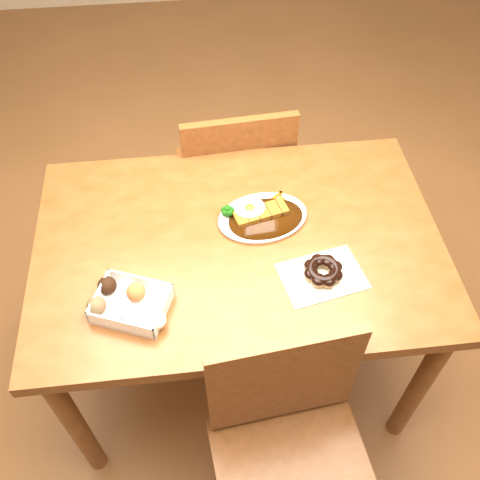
{
  "coord_description": "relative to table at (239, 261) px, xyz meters",
  "views": [
    {
      "loc": [
        -0.11,
        -0.99,
        1.97
      ],
      "look_at": [
        -0.0,
        -0.05,
        0.81
      ],
      "focal_mm": 40.0,
      "sensor_mm": 36.0,
      "label": 1
    }
  ],
  "objects": [
    {
      "name": "chair_far",
      "position": [
        0.04,
        0.53,
        -0.17
      ],
      "size": [
        0.45,
        0.45,
        0.87
      ],
      "rotation": [
        0.0,
        0.0,
        3.22
      ],
      "color": "#532D10",
      "rests_on": "ground"
    },
    {
      "name": "table",
      "position": [
        0.0,
        0.0,
        0.0
      ],
      "size": [
        1.2,
        0.8,
        0.75
      ],
      "color": "#532D10",
      "rests_on": "ground"
    },
    {
      "name": "pon_de_ring",
      "position": [
        0.22,
        -0.15,
        0.12
      ],
      "size": [
        0.25,
        0.2,
        0.04
      ],
      "rotation": [
        0.0,
        0.0,
        0.21
      ],
      "color": "silver",
      "rests_on": "table"
    },
    {
      "name": "donut_box",
      "position": [
        -0.31,
        -0.2,
        0.13
      ],
      "size": [
        0.23,
        0.2,
        0.05
      ],
      "rotation": [
        0.0,
        0.0,
        -0.38
      ],
      "color": "white",
      "rests_on": "table"
    },
    {
      "name": "ground",
      "position": [
        0.0,
        0.0,
        -0.65
      ],
      "size": [
        6.0,
        6.0,
        0.0
      ],
      "primitive_type": "plane",
      "color": "brown",
      "rests_on": "ground"
    },
    {
      "name": "chair_near",
      "position": [
        0.08,
        -0.54,
        -0.17
      ],
      "size": [
        0.46,
        0.46,
        0.87
      ],
      "rotation": [
        0.0,
        0.0,
        0.11
      ],
      "color": "#532D10",
      "rests_on": "ground"
    },
    {
      "name": "katsu_curry_plate",
      "position": [
        0.08,
        0.08,
        0.11
      ],
      "size": [
        0.3,
        0.24,
        0.05
      ],
      "rotation": [
        0.0,
        0.0,
        0.18
      ],
      "color": "white",
      "rests_on": "table"
    }
  ]
}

